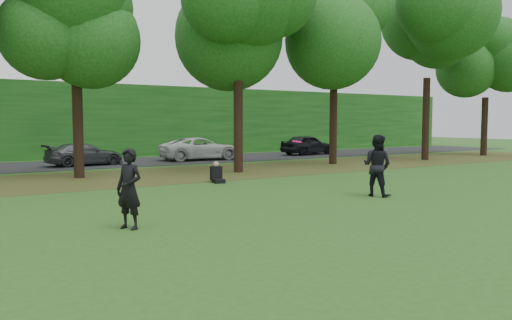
% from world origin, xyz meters
% --- Properties ---
extents(ground, '(120.00, 120.00, 0.00)m').
position_xyz_m(ground, '(0.00, 0.00, 0.00)').
color(ground, '#2A4F18').
rests_on(ground, ground).
extents(leaf_litter, '(60.00, 7.00, 0.01)m').
position_xyz_m(leaf_litter, '(0.00, 13.00, 0.01)').
color(leaf_litter, '#423617').
rests_on(leaf_litter, ground).
extents(street, '(70.00, 7.00, 0.02)m').
position_xyz_m(street, '(0.00, 21.00, 0.01)').
color(street, black).
rests_on(street, ground).
extents(far_hedge, '(70.00, 3.00, 5.00)m').
position_xyz_m(far_hedge, '(0.00, 27.00, 2.50)').
color(far_hedge, '#144814').
rests_on(far_hedge, ground).
extents(player_left, '(0.71, 0.79, 1.81)m').
position_xyz_m(player_left, '(-4.50, 2.68, 0.91)').
color(player_left, black).
rests_on(player_left, ground).
extents(player_right, '(1.03, 1.16, 1.99)m').
position_xyz_m(player_right, '(3.87, 3.25, 1.00)').
color(player_right, black).
rests_on(player_right, ground).
extents(parked_cars, '(36.84, 3.36, 1.49)m').
position_xyz_m(parked_cars, '(-0.01, 19.99, 0.71)').
color(parked_cars, black).
rests_on(parked_cars, street).
extents(frisbee, '(0.34, 0.34, 0.07)m').
position_xyz_m(frisbee, '(0.56, 3.17, 1.84)').
color(frisbee, '#FF157B').
rests_on(frisbee, ground).
extents(seated_person, '(0.53, 0.79, 0.83)m').
position_xyz_m(seated_person, '(1.24, 9.31, 0.31)').
color(seated_person, black).
rests_on(seated_person, ground).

